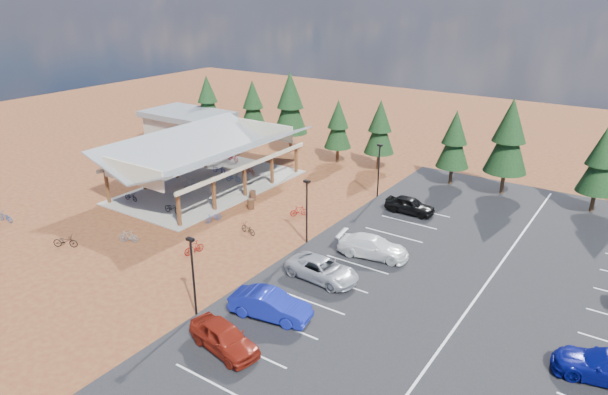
# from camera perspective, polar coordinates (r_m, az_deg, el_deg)

# --- Properties ---
(ground) EXTENTS (140.00, 140.00, 0.00)m
(ground) POSITION_cam_1_polar(r_m,az_deg,el_deg) (43.62, -6.66, -4.06)
(ground) COLOR #5F2519
(ground) RESTS_ON ground
(asphalt_lot) EXTENTS (27.00, 44.00, 0.04)m
(asphalt_lot) POSITION_cam_1_polar(r_m,az_deg,el_deg) (38.23, 18.42, -8.96)
(asphalt_lot) COLOR black
(asphalt_lot) RESTS_ON ground
(concrete_pad) EXTENTS (10.60, 18.60, 0.10)m
(concrete_pad) POSITION_cam_1_polar(r_m,az_deg,el_deg) (54.65, -9.89, 1.16)
(concrete_pad) COLOR gray
(concrete_pad) RESTS_ON ground
(bike_pavilion) EXTENTS (11.65, 19.40, 4.97)m
(bike_pavilion) POSITION_cam_1_polar(r_m,az_deg,el_deg) (53.49, -10.14, 4.95)
(bike_pavilion) COLOR brown
(bike_pavilion) RESTS_ON concrete_pad
(outbuilding) EXTENTS (11.00, 7.00, 3.90)m
(outbuilding) POSITION_cam_1_polar(r_m,az_deg,el_deg) (71.07, -12.09, 7.36)
(outbuilding) COLOR #ADA593
(outbuilding) RESTS_ON ground
(lamp_post_0) EXTENTS (0.50, 0.25, 5.14)m
(lamp_post_0) POSITION_cam_1_polar(r_m,az_deg,el_deg) (32.77, -11.62, -7.62)
(lamp_post_0) COLOR black
(lamp_post_0) RESTS_ON ground
(lamp_post_1) EXTENTS (0.50, 0.25, 5.14)m
(lamp_post_1) POSITION_cam_1_polar(r_m,az_deg,el_deg) (41.06, 0.29, -1.03)
(lamp_post_1) COLOR black
(lamp_post_1) RESTS_ON ground
(lamp_post_2) EXTENTS (0.50, 0.25, 5.14)m
(lamp_post_2) POSITION_cam_1_polar(r_m,az_deg,el_deg) (50.86, 7.88, 3.23)
(lamp_post_2) COLOR black
(lamp_post_2) RESTS_ON ground
(trash_bin_0) EXTENTS (0.60, 0.60, 0.90)m
(trash_bin_0) POSITION_cam_1_polar(r_m,az_deg,el_deg) (48.66, -5.63, -0.68)
(trash_bin_0) COLOR #432818
(trash_bin_0) RESTS_ON ground
(trash_bin_1) EXTENTS (0.60, 0.60, 0.90)m
(trash_bin_1) POSITION_cam_1_polar(r_m,az_deg,el_deg) (50.65, -5.42, 0.23)
(trash_bin_1) COLOR #432818
(trash_bin_1) RESTS_ON ground
(pine_0) EXTENTS (3.40, 3.40, 7.92)m
(pine_0) POSITION_cam_1_polar(r_m,az_deg,el_deg) (73.30, -10.12, 10.17)
(pine_0) COLOR #382314
(pine_0) RESTS_ON ground
(pine_1) EXTENTS (3.38, 3.38, 7.87)m
(pine_1) POSITION_cam_1_polar(r_m,az_deg,el_deg) (69.00, -5.40, 9.70)
(pine_1) COLOR #382314
(pine_1) RESTS_ON ground
(pine_2) EXTENTS (4.09, 4.09, 9.52)m
(pine_2) POSITION_cam_1_polar(r_m,az_deg,el_deg) (64.35, -1.46, 9.86)
(pine_2) COLOR #382314
(pine_2) RESTS_ON ground
(pine_3) EXTENTS (3.05, 3.05, 7.11)m
(pine_3) POSITION_cam_1_polar(r_m,az_deg,el_deg) (60.63, 3.61, 7.68)
(pine_3) COLOR #382314
(pine_3) RESTS_ON ground
(pine_4) EXTENTS (3.25, 3.25, 7.58)m
(pine_4) POSITION_cam_1_polar(r_m,az_deg,el_deg) (58.58, 8.00, 7.32)
(pine_4) COLOR #382314
(pine_4) RESTS_ON ground
(pine_5) EXTENTS (3.23, 3.23, 7.53)m
(pine_5) POSITION_cam_1_polar(r_m,az_deg,el_deg) (55.34, 15.56, 5.88)
(pine_5) COLOR #382314
(pine_5) RESTS_ON ground
(pine_6) EXTENTS (3.97, 3.97, 9.25)m
(pine_6) POSITION_cam_1_polar(r_m,az_deg,el_deg) (53.82, 20.78, 6.01)
(pine_6) COLOR #382314
(pine_6) RESTS_ON ground
(pine_7) EXTENTS (3.32, 3.32, 7.73)m
(pine_7) POSITION_cam_1_polar(r_m,az_deg,el_deg) (52.83, 28.82, 3.40)
(pine_7) COLOR #382314
(pine_7) RESTS_ON ground
(bike_0) EXTENTS (1.55, 0.59, 0.80)m
(bike_0) POSITION_cam_1_polar(r_m,az_deg,el_deg) (52.46, -17.76, 0.09)
(bike_0) COLOR black
(bike_0) RESTS_ON concrete_pad
(bike_1) EXTENTS (1.87, 0.70, 1.10)m
(bike_1) POSITION_cam_1_polar(r_m,az_deg,el_deg) (54.28, -11.98, 1.53)
(bike_1) COLOR gray
(bike_1) RESTS_ON concrete_pad
(bike_2) EXTENTS (1.71, 0.65, 0.88)m
(bike_2) POSITION_cam_1_polar(r_m,az_deg,el_deg) (58.22, -8.94, 2.99)
(bike_2) COLOR navy
(bike_2) RESTS_ON concrete_pad
(bike_3) EXTENTS (1.92, 0.79, 1.12)m
(bike_3) POSITION_cam_1_polar(r_m,az_deg,el_deg) (61.91, -7.52, 4.29)
(bike_3) COLOR maroon
(bike_3) RESTS_ON concrete_pad
(bike_4) EXTENTS (1.83, 0.65, 0.96)m
(bike_4) POSITION_cam_1_polar(r_m,az_deg,el_deg) (48.55, -13.70, -1.10)
(bike_4) COLOR black
(bike_4) RESTS_ON concrete_pad
(bike_5) EXTENTS (1.62, 0.83, 0.94)m
(bike_5) POSITION_cam_1_polar(r_m,az_deg,el_deg) (52.54, -10.19, 0.91)
(bike_5) COLOR #93969A
(bike_5) RESTS_ON concrete_pad
(bike_6) EXTENTS (1.64, 0.95, 0.81)m
(bike_6) POSITION_cam_1_polar(r_m,az_deg,el_deg) (55.39, -7.45, 2.07)
(bike_6) COLOR navy
(bike_6) RESTS_ON concrete_pad
(bike_7) EXTENTS (1.58, 0.82, 0.91)m
(bike_7) POSITION_cam_1_polar(r_m,az_deg,el_deg) (57.35, -5.68, 2.88)
(bike_7) COLOR #9B391E
(bike_7) RESTS_ON concrete_pad
(bike_10) EXTENTS (1.78, 0.78, 0.91)m
(bike_10) POSITION_cam_1_polar(r_m,az_deg,el_deg) (52.24, -28.92, -1.79)
(bike_10) COLOR navy
(bike_10) RESTS_ON ground
(bike_11) EXTENTS (0.81, 1.73, 1.00)m
(bike_11) POSITION_cam_1_polar(r_m,az_deg,el_deg) (41.19, -11.51, -5.20)
(bike_11) COLOR maroon
(bike_11) RESTS_ON ground
(bike_12) EXTENTS (2.00, 1.53, 1.01)m
(bike_12) POSITION_cam_1_polar(r_m,az_deg,el_deg) (45.19, -23.83, -4.22)
(bike_12) COLOR black
(bike_12) RESTS_ON ground
(bike_13) EXTENTS (1.66, 1.08, 0.97)m
(bike_13) POSITION_cam_1_polar(r_m,az_deg,el_deg) (44.31, -17.98, -3.92)
(bike_13) COLOR gray
(bike_13) RESTS_ON ground
(bike_14) EXTENTS (0.93, 1.66, 0.83)m
(bike_14) POSITION_cam_1_polar(r_m,az_deg,el_deg) (46.38, -9.50, -2.07)
(bike_14) COLOR navy
(bike_14) RESTS_ON ground
(bike_15) EXTENTS (1.34, 1.50, 0.95)m
(bike_15) POSITION_cam_1_polar(r_m,az_deg,el_deg) (46.89, -0.54, -1.41)
(bike_15) COLOR maroon
(bike_15) RESTS_ON ground
(bike_16) EXTENTS (1.77, 0.94, 0.88)m
(bike_16) POSITION_cam_1_polar(r_m,az_deg,el_deg) (43.79, -5.92, -3.29)
(bike_16) COLOR black
(bike_16) RESTS_ON ground
(car_0) EXTENTS (4.91, 2.73, 1.58)m
(car_0) POSITION_cam_1_polar(r_m,az_deg,el_deg) (30.67, -8.42, -14.34)
(car_0) COLOR maroon
(car_0) RESTS_ON asphalt_lot
(car_1) EXTENTS (5.23, 2.62, 1.65)m
(car_1) POSITION_cam_1_polar(r_m,az_deg,el_deg) (33.00, -3.57, -11.22)
(car_1) COLOR #141F97
(car_1) RESTS_ON asphalt_lot
(car_2) EXTENTS (5.35, 2.76, 1.44)m
(car_2) POSITION_cam_1_polar(r_m,az_deg,el_deg) (36.92, 1.94, -7.57)
(car_2) COLOR #A8AAB0
(car_2) RESTS_ON asphalt_lot
(car_3) EXTENTS (5.55, 3.00, 1.53)m
(car_3) POSITION_cam_1_polar(r_m,az_deg,el_deg) (40.17, 7.28, -5.15)
(car_3) COLOR white
(car_3) RESTS_ON asphalt_lot
(car_4) EXTENTS (4.36, 1.80, 1.48)m
(car_4) POSITION_cam_1_polar(r_m,az_deg,el_deg) (48.20, 11.08, -0.79)
(car_4) COLOR black
(car_4) RESTS_ON asphalt_lot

